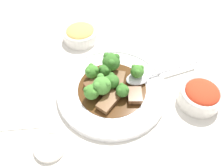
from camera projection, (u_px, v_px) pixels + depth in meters
name	position (u px, v px, depth m)	size (l,w,h in m)	color
ground_plane	(112.00, 91.00, 0.63)	(4.00, 4.00, 0.00)	silver
main_plate	(112.00, 89.00, 0.62)	(0.31, 0.31, 0.02)	white
beef_strip_0	(135.00, 95.00, 0.58)	(0.04, 0.05, 0.02)	brown
beef_strip_1	(117.00, 79.00, 0.62)	(0.05, 0.06, 0.01)	brown
beef_strip_2	(96.00, 83.00, 0.61)	(0.07, 0.06, 0.01)	brown
beef_strip_3	(109.00, 101.00, 0.57)	(0.07, 0.08, 0.01)	brown
broccoli_floret_0	(105.00, 70.00, 0.62)	(0.04, 0.04, 0.04)	#7FA84C
broccoli_floret_1	(122.00, 90.00, 0.58)	(0.04, 0.04, 0.04)	#7FA84C
broccoli_floret_2	(111.00, 62.00, 0.62)	(0.05, 0.05, 0.06)	#8EB756
broccoli_floret_3	(92.00, 92.00, 0.57)	(0.04, 0.04, 0.04)	#7FA84C
broccoli_floret_4	(92.00, 71.00, 0.61)	(0.04, 0.04, 0.04)	#8EB756
broccoli_floret_5	(137.00, 71.00, 0.61)	(0.04, 0.04, 0.05)	#7FA84C
broccoli_floret_6	(111.00, 80.00, 0.59)	(0.04, 0.04, 0.05)	#7FA84C
broccoli_floret_7	(102.00, 85.00, 0.57)	(0.05, 0.05, 0.06)	#7FA84C
serving_spoon	(143.00, 77.00, 0.63)	(0.23, 0.10, 0.01)	silver
side_bowl_kimchi	(201.00, 95.00, 0.58)	(0.11, 0.11, 0.06)	white
side_bowl_appetizer	(80.00, 34.00, 0.75)	(0.12, 0.12, 0.05)	white
sauce_dish	(50.00, 147.00, 0.52)	(0.08, 0.08, 0.01)	white
paper_napkin	(18.00, 117.00, 0.57)	(0.14, 0.08, 0.01)	silver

